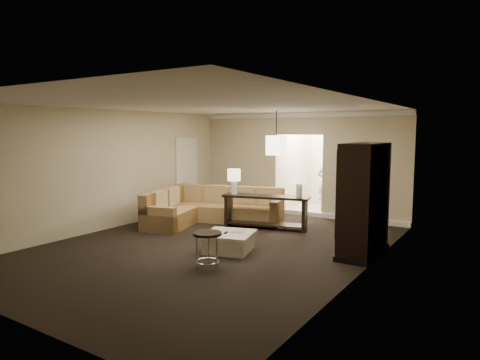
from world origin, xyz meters
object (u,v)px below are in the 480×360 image
Objects in this scene: sectional_sofa at (208,209)px; drink_table at (207,242)px; coffee_table at (229,242)px; person at (327,180)px; console_table at (266,209)px; armoire at (364,202)px.

sectional_sofa is 5.04× the size of drink_table.
person reaches higher than coffee_table.
sectional_sofa is at bearing 135.81° from coffee_table.
drink_table is (0.27, -1.03, 0.25)m from coffee_table.
person is at bearing 68.85° from console_table.
drink_table is 0.34× the size of person.
drink_table is (2.19, -2.90, 0.09)m from sectional_sofa.
person is at bearing 90.22° from coffee_table.
armoire is (4.14, -0.71, 0.65)m from sectional_sofa.
console_table is 3.42× the size of drink_table.
person reaches higher than console_table.
armoire is (2.58, -0.91, 0.53)m from console_table.
coffee_table is 1.10m from drink_table.
coffee_table is 2.63m from armoire.
console_table is at bearing 99.97° from coffee_table.
sectional_sofa is 1.47× the size of console_table.
coffee_table is (1.92, -1.87, -0.16)m from sectional_sofa.
console_table is 3.17m from drink_table.
sectional_sofa reaches higher than coffee_table.
console_table is at bearing 160.62° from armoire.
coffee_table is 5.12m from person.
armoire reaches higher than person.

